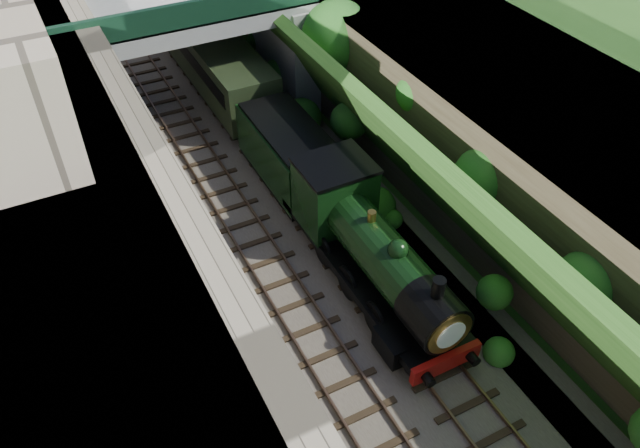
{
  "coord_description": "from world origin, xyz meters",
  "views": [
    {
      "loc": [
        -8.26,
        -5.86,
        18.18
      ],
      "look_at": [
        0.0,
        10.22,
        2.22
      ],
      "focal_mm": 35.0,
      "sensor_mm": 36.0,
      "label": 1
    }
  ],
  "objects_px": {
    "road_bridge": "(215,36)",
    "locomotive": "(372,251)",
    "tender": "(289,156)",
    "tree": "(338,38)"
  },
  "relations": [
    {
      "from": "road_bridge",
      "to": "tender",
      "type": "bearing_deg",
      "value": -88.24
    },
    {
      "from": "tree",
      "to": "locomotive",
      "type": "bearing_deg",
      "value": -112.29
    },
    {
      "from": "tree",
      "to": "tender",
      "type": "distance_m",
      "value": 6.96
    },
    {
      "from": "tender",
      "to": "road_bridge",
      "type": "bearing_deg",
      "value": 91.76
    },
    {
      "from": "tree",
      "to": "locomotive",
      "type": "height_order",
      "value": "tree"
    },
    {
      "from": "road_bridge",
      "to": "locomotive",
      "type": "relative_size",
      "value": 1.56
    },
    {
      "from": "road_bridge",
      "to": "locomotive",
      "type": "distance_m",
      "value": 15.85
    },
    {
      "from": "road_bridge",
      "to": "tender",
      "type": "distance_m",
      "value": 8.7
    },
    {
      "from": "locomotive",
      "to": "tender",
      "type": "bearing_deg",
      "value": 90.0
    },
    {
      "from": "tree",
      "to": "tender",
      "type": "bearing_deg",
      "value": -138.74
    }
  ]
}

